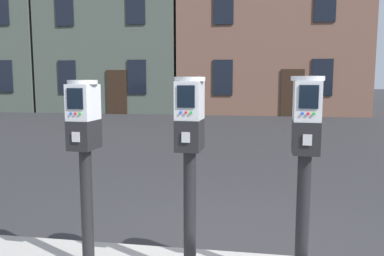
{
  "coord_description": "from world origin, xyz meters",
  "views": [
    {
      "loc": [
        0.13,
        -2.84,
        1.55
      ],
      "look_at": [
        -0.31,
        -0.14,
        1.22
      ],
      "focal_mm": 35.5,
      "sensor_mm": 36.0,
      "label": 1
    }
  ],
  "objects": [
    {
      "name": "parking_meter_near_kerb",
      "position": [
        -1.09,
        -0.25,
        1.12
      ],
      "size": [
        0.23,
        0.26,
        1.43
      ],
      "rotation": [
        0.0,
        0.0,
        -1.62
      ],
      "color": "black",
      "rests_on": "sidewalk_slab"
    },
    {
      "name": "parking_meter_twin_adjacent",
      "position": [
        -0.31,
        -0.25,
        1.14
      ],
      "size": [
        0.23,
        0.26,
        1.45
      ],
      "rotation": [
        0.0,
        0.0,
        -1.62
      ],
      "color": "black",
      "rests_on": "sidewalk_slab"
    },
    {
      "name": "parking_meter_end_of_row",
      "position": [
        0.48,
        -0.25,
        1.14
      ],
      "size": [
        0.23,
        0.26,
        1.45
      ],
      "rotation": [
        0.0,
        0.0,
        -1.62
      ],
      "color": "black",
      "rests_on": "sidewalk_slab"
    }
  ]
}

